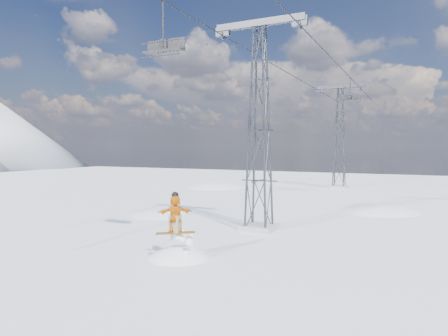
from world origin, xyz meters
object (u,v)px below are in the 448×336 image
(lift_tower_near, at_px, (259,131))
(lift_chair_near, at_px, (164,47))
(lift_tower_far, at_px, (339,139))
(snowboarder_jump, at_px, (180,296))

(lift_tower_near, relative_size, lift_chair_near, 4.76)
(lift_tower_far, relative_size, lift_chair_near, 4.76)
(snowboarder_jump, bearing_deg, lift_tower_far, 88.12)
(lift_tower_far, relative_size, snowboarder_jump, 1.70)
(lift_tower_near, bearing_deg, snowboarder_jump, -99.00)
(lift_tower_far, distance_m, snowboarder_jump, 32.34)
(lift_tower_near, distance_m, snowboarder_jump, 9.71)
(lift_tower_far, bearing_deg, lift_chair_near, -94.08)
(snowboarder_jump, bearing_deg, lift_tower_near, 81.00)
(lift_tower_near, bearing_deg, lift_tower_far, 90.00)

